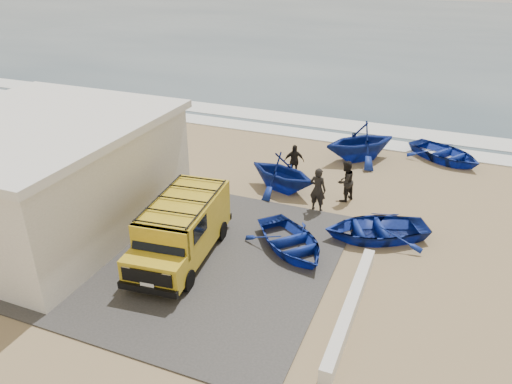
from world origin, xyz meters
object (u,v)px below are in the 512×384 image
(boat_mid_left, at_px, (282,172))
(boat_near_right, at_px, (376,228))
(boat_near_left, at_px, (291,241))
(parapet, at_px, (351,308))
(fisherman_front, at_px, (318,190))
(fisherman_middle, at_px, (345,181))
(building, at_px, (40,174))
(boat_far_right, at_px, (445,153))
(van, at_px, (182,228))
(boat_far_left, at_px, (360,141))
(fisherman_back, at_px, (294,161))

(boat_mid_left, bearing_deg, boat_near_right, -100.59)
(boat_near_left, bearing_deg, parapet, -90.86)
(fisherman_front, distance_m, fisherman_middle, 1.59)
(boat_near_right, bearing_deg, boat_near_left, -79.54)
(building, relative_size, parapet, 1.57)
(fisherman_front, bearing_deg, boat_far_right, -113.91)
(van, height_order, boat_near_right, van)
(boat_far_left, distance_m, fisherman_middle, 4.89)
(parapet, relative_size, fisherman_back, 3.60)
(boat_near_left, bearing_deg, fisherman_back, 60.73)
(van, bearing_deg, fisherman_back, 73.05)
(boat_near_right, distance_m, boat_mid_left, 5.39)
(parapet, relative_size, boat_near_right, 1.52)
(van, bearing_deg, boat_mid_left, 71.13)
(boat_near_right, xyz_separation_m, boat_far_left, (-2.18, 7.53, 0.62))
(fisherman_middle, distance_m, fisherman_back, 3.17)
(boat_far_right, height_order, fisherman_back, fisherman_back)
(boat_near_left, relative_size, boat_mid_left, 1.09)
(boat_far_right, distance_m, fisherman_back, 8.28)
(parapet, bearing_deg, boat_near_right, 91.27)
(boat_far_left, height_order, fisherman_middle, boat_far_left)
(building, bearing_deg, boat_mid_left, 39.70)
(fisherman_middle, bearing_deg, building, -31.27)
(boat_near_right, bearing_deg, fisherman_middle, -172.29)
(parapet, relative_size, boat_near_left, 1.63)
(parapet, xyz_separation_m, boat_mid_left, (-4.81, 7.39, 0.62))
(boat_far_left, distance_m, fisherman_back, 4.21)
(fisherman_front, bearing_deg, fisherman_back, -47.83)
(building, height_order, fisherman_middle, building)
(boat_near_right, xyz_separation_m, fisherman_middle, (-1.82, 2.65, 0.51))
(van, relative_size, fisherman_middle, 2.89)
(parapet, height_order, boat_near_left, boat_near_left)
(van, xyz_separation_m, boat_near_right, (6.16, 3.87, -0.78))
(building, xyz_separation_m, fisherman_back, (7.76, 7.91, -1.33))
(fisherman_middle, bearing_deg, fisherman_back, -90.06)
(boat_near_left, bearing_deg, fisherman_front, 42.85)
(fisherman_middle, bearing_deg, van, -6.31)
(boat_far_left, xyz_separation_m, fisherman_back, (-2.46, -3.42, -0.19))
(boat_near_right, height_order, fisherman_front, fisherman_front)
(parapet, distance_m, boat_far_right, 13.98)
(van, distance_m, boat_near_right, 7.32)
(boat_mid_left, xyz_separation_m, boat_far_left, (2.53, 4.94, 0.13))
(boat_far_right, relative_size, fisherman_middle, 2.14)
(boat_near_left, height_order, boat_mid_left, boat_mid_left)
(fisherman_front, bearing_deg, boat_mid_left, -25.07)
(building, bearing_deg, boat_far_left, 47.94)
(boat_near_right, relative_size, boat_far_left, 1.01)
(boat_mid_left, distance_m, boat_far_right, 9.32)
(parapet, height_order, boat_near_right, boat_near_right)
(fisherman_middle, bearing_deg, boat_near_right, 61.79)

